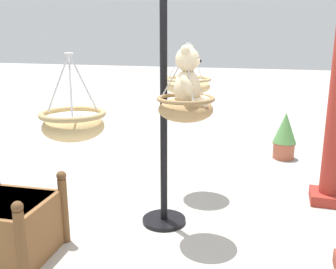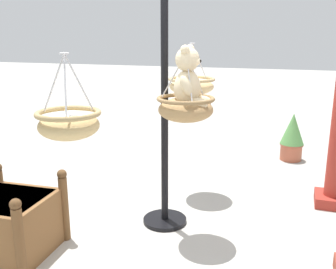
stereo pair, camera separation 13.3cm
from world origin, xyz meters
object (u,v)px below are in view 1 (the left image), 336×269
wooden_planter_box (9,226)px  hanging_basket_left_high (188,85)px  display_pole_central (164,155)px  potted_plant_fern_front (285,135)px  teddy_bear (189,81)px  hanging_basket_right_low (73,124)px  hanging_basket_with_teddy (186,108)px

wooden_planter_box → hanging_basket_left_high: bearing=148.7°
display_pole_central → potted_plant_fern_front: 2.81m
display_pole_central → teddy_bear: display_pole_central is taller
hanging_basket_left_high → hanging_basket_right_low: 2.11m
hanging_basket_right_low → wooden_planter_box: bearing=-107.9°
hanging_basket_right_low → teddy_bear: bearing=154.7°
hanging_basket_left_high → hanging_basket_right_low: bearing=-7.2°
teddy_bear → potted_plant_fern_front: teddy_bear is taller
hanging_basket_with_teddy → potted_plant_fern_front: bearing=161.4°
display_pole_central → wooden_planter_box: (0.96, -1.08, -0.43)m
hanging_basket_with_teddy → potted_plant_fern_front: hanging_basket_with_teddy is taller
teddy_bear → hanging_basket_right_low: 1.21m
hanging_basket_left_high → wooden_planter_box: hanging_basket_left_high is taller
display_pole_central → hanging_basket_right_low: display_pole_central is taller
hanging_basket_with_teddy → teddy_bear: 0.24m
hanging_basket_left_high → wooden_planter_box: size_ratio=0.72×
display_pole_central → wooden_planter_box: bearing=-48.3°
hanging_basket_right_low → display_pole_central: bearing=169.1°
potted_plant_fern_front → display_pole_central: bearing=-24.5°
hanging_basket_right_low → wooden_planter_box: (-0.27, -0.84, -1.00)m
hanging_basket_left_high → wooden_planter_box: bearing=-31.3°
hanging_basket_right_low → wooden_planter_box: size_ratio=0.70×
display_pole_central → hanging_basket_left_high: (-0.85, 0.03, 0.59)m
hanging_basket_with_teddy → wooden_planter_box: hanging_basket_with_teddy is taller
display_pole_central → hanging_basket_right_low: 1.38m
hanging_basket_with_teddy → teddy_bear: (0.00, 0.02, 0.24)m
hanging_basket_with_teddy → wooden_planter_box: size_ratio=0.75×
teddy_bear → hanging_basket_left_high: (-1.00, -0.25, -0.16)m
hanging_basket_right_low → potted_plant_fern_front: hanging_basket_right_low is taller
potted_plant_fern_front → teddy_bear: bearing=-18.1°
display_pole_central → wooden_planter_box: size_ratio=2.88×
display_pole_central → potted_plant_fern_front: display_pole_central is taller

